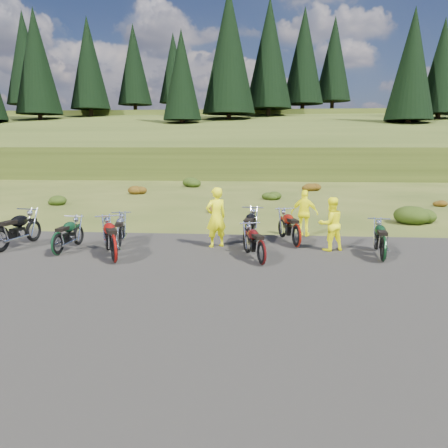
# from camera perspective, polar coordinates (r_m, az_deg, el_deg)

# --- Properties ---
(ground) EXTENTS (300.00, 300.00, 0.00)m
(ground) POSITION_cam_1_polar(r_m,az_deg,el_deg) (11.84, -4.51, -5.33)
(ground) COLOR #374517
(ground) RESTS_ON ground
(gravel_pad) EXTENTS (20.00, 12.00, 0.04)m
(gravel_pad) POSITION_cam_1_polar(r_m,az_deg,el_deg) (9.96, -6.37, -8.41)
(gravel_pad) COLOR black
(gravel_pad) RESTS_ON ground
(hill_slope) EXTENTS (300.00, 45.97, 9.37)m
(hill_slope) POSITION_cam_1_polar(r_m,az_deg,el_deg) (61.36, 3.02, 7.30)
(hill_slope) COLOR #364316
(hill_slope) RESTS_ON ground
(hill_plateau) EXTENTS (300.00, 90.00, 9.17)m
(hill_plateau) POSITION_cam_1_polar(r_m,az_deg,el_deg) (121.31, 3.91, 8.76)
(hill_plateau) COLOR #364316
(hill_plateau) RESTS_ON ground
(conifer_15) EXTENTS (7.92, 7.92, 20.00)m
(conifer_15) POSITION_cam_1_polar(r_m,az_deg,el_deg) (100.48, -24.58, 19.13)
(conifer_15) COLOR black
(conifer_15) RESTS_ON ground
(conifer_17) EXTENTS (7.04, 7.04, 18.00)m
(conifer_17) POSITION_cam_1_polar(r_m,az_deg,el_deg) (77.70, -23.33, 18.96)
(conifer_17) COLOR black
(conifer_17) RESTS_ON ground
(conifer_18) EXTENTS (6.60, 6.60, 17.00)m
(conifer_18) POSITION_cam_1_polar(r_m,az_deg,el_deg) (80.80, -17.27, 19.45)
(conifer_18) COLOR black
(conifer_18) RESTS_ON ground
(conifer_19) EXTENTS (6.16, 6.16, 16.00)m
(conifer_19) POSITION_cam_1_polar(r_m,az_deg,el_deg) (84.64, -11.69, 19.73)
(conifer_19) COLOR black
(conifer_19) RESTS_ON ground
(conifer_20) EXTENTS (5.72, 5.72, 15.00)m
(conifer_20) POSITION_cam_1_polar(r_m,az_deg,el_deg) (89.07, -6.62, 19.57)
(conifer_20) COLOR black
(conifer_20) RESTS_ON ground
(conifer_21) EXTENTS (5.28, 5.28, 14.00)m
(conifer_21) POSITION_cam_1_polar(r_m,az_deg,el_deg) (62.91, -5.55, 18.82)
(conifer_21) COLOR black
(conifer_21) RESTS_ON ground
(conifer_22) EXTENTS (7.92, 7.92, 20.00)m
(conifer_22) POSITION_cam_1_polar(r_m,az_deg,el_deg) (68.78, 0.64, 21.68)
(conifer_22) COLOR black
(conifer_22) RESTS_ON ground
(conifer_23) EXTENTS (7.48, 7.48, 19.00)m
(conifer_23) POSITION_cam_1_polar(r_m,az_deg,el_deg) (74.64, 5.93, 21.27)
(conifer_23) COLOR black
(conifer_23) RESTS_ON ground
(conifer_24) EXTENTS (7.04, 7.04, 18.00)m
(conifer_24) POSITION_cam_1_polar(r_m,az_deg,el_deg) (80.97, 10.40, 20.79)
(conifer_24) COLOR black
(conifer_24) RESTS_ON ground
(conifer_25) EXTENTS (6.60, 6.60, 17.00)m
(conifer_25) POSITION_cam_1_polar(r_m,az_deg,el_deg) (87.63, 14.17, 20.16)
(conifer_25) COLOR black
(conifer_25) RESTS_ON ground
(conifer_26) EXTENTS (6.16, 6.16, 16.00)m
(conifer_26) POSITION_cam_1_polar(r_m,az_deg,el_deg) (64.03, 23.36, 18.64)
(conifer_26) COLOR black
(conifer_26) RESTS_ON ground
(conifer_27) EXTENTS (5.72, 5.72, 15.00)m
(conifer_27) POSITION_cam_1_polar(r_m,az_deg,el_deg) (71.69, 26.60, 17.98)
(conifer_27) COLOR black
(conifer_27) RESTS_ON ground
(shrub_1) EXTENTS (1.03, 1.03, 0.61)m
(shrub_1) POSITION_cam_1_polar(r_m,az_deg,el_deg) (25.24, -21.07, 3.06)
(shrub_1) COLOR #1D310C
(shrub_1) RESTS_ON ground
(shrub_2) EXTENTS (1.30, 1.30, 0.77)m
(shrub_2) POSITION_cam_1_polar(r_m,az_deg,el_deg) (29.13, -11.39, 4.58)
(shrub_2) COLOR #632F0C
(shrub_2) RESTS_ON ground
(shrub_3) EXTENTS (1.56, 1.56, 0.92)m
(shrub_3) POSITION_cam_1_polar(r_m,az_deg,el_deg) (33.66, -4.12, 5.63)
(shrub_3) COLOR #1D310C
(shrub_3) RESTS_ON ground
(shrub_4) EXTENTS (0.77, 0.77, 0.45)m
(shrub_4) POSITION_cam_1_polar(r_m,az_deg,el_deg) (20.79, -1.56, 2.12)
(shrub_4) COLOR #632F0C
(shrub_4) RESTS_ON ground
(shrub_5) EXTENTS (1.03, 1.03, 0.61)m
(shrub_5) POSITION_cam_1_polar(r_m,az_deg,el_deg) (25.92, 6.14, 3.86)
(shrub_5) COLOR #1D310C
(shrub_5) RESTS_ON ground
(shrub_6) EXTENTS (1.30, 1.30, 0.77)m
(shrub_6) POSITION_cam_1_polar(r_m,az_deg,el_deg) (31.38, 11.24, 4.98)
(shrub_6) COLOR #632F0C
(shrub_6) RESTS_ON ground
(shrub_7) EXTENTS (1.56, 1.56, 0.92)m
(shrub_7) POSITION_cam_1_polar(r_m,az_deg,el_deg) (19.64, 23.83, 1.45)
(shrub_7) COLOR #1D310C
(shrub_7) RESTS_ON ground
(shrub_8) EXTENTS (0.77, 0.77, 0.45)m
(shrub_8) POSITION_cam_1_polar(r_m,az_deg,el_deg) (25.60, 26.13, 2.61)
(shrub_8) COLOR #632F0C
(shrub_8) RESTS_ON ground
(motorcycle_0) EXTENTS (1.11, 2.33, 1.17)m
(motorcycle_0) POSITION_cam_1_polar(r_m,az_deg,el_deg) (14.62, -27.07, -3.43)
(motorcycle_0) COLOR black
(motorcycle_0) RESTS_ON ground
(motorcycle_1) EXTENTS (1.63, 2.29, 1.15)m
(motorcycle_1) POSITION_cam_1_polar(r_m,az_deg,el_deg) (12.26, -14.08, -5.07)
(motorcycle_1) COLOR maroon
(motorcycle_1) RESTS_ON ground
(motorcycle_2) EXTENTS (0.76, 1.97, 1.02)m
(motorcycle_2) POSITION_cam_1_polar(r_m,az_deg,el_deg) (13.56, -20.82, -3.96)
(motorcycle_2) COLOR black
(motorcycle_2) RESTS_ON ground
(motorcycle_3) EXTENTS (1.03, 2.03, 1.01)m
(motorcycle_3) POSITION_cam_1_polar(r_m,az_deg,el_deg) (13.82, -13.56, -3.31)
(motorcycle_3) COLOR silver
(motorcycle_3) RESTS_ON ground
(motorcycle_4) EXTENTS (1.22, 1.99, 0.99)m
(motorcycle_4) POSITION_cam_1_polar(r_m,az_deg,el_deg) (11.75, 4.90, -5.46)
(motorcycle_4) COLOR #430B0B
(motorcycle_4) RESTS_ON ground
(motorcycle_5) EXTENTS (1.01, 2.29, 1.16)m
(motorcycle_5) POSITION_cam_1_polar(r_m,az_deg,el_deg) (13.47, 2.94, -3.39)
(motorcycle_5) COLOR black
(motorcycle_5) RESTS_ON ground
(motorcycle_6) EXTENTS (1.24, 2.21, 1.10)m
(motorcycle_6) POSITION_cam_1_polar(r_m,az_deg,el_deg) (13.86, 9.42, -3.12)
(motorcycle_6) COLOR maroon
(motorcycle_6) RESTS_ON ground
(motorcycle_7) EXTENTS (0.90, 2.06, 1.05)m
(motorcycle_7) POSITION_cam_1_polar(r_m,az_deg,el_deg) (12.79, 20.00, -4.75)
(motorcycle_7) COLOR black
(motorcycle_7) RESTS_ON ground
(person_middle) EXTENTS (0.82, 0.74, 1.87)m
(person_middle) POSITION_cam_1_polar(r_m,az_deg,el_deg) (13.57, -1.05, 0.76)
(person_middle) COLOR #FDFB0D
(person_middle) RESTS_ON ground
(person_right_a) EXTENTS (0.95, 0.85, 1.62)m
(person_right_a) POSITION_cam_1_polar(r_m,az_deg,el_deg) (13.51, 13.75, -0.12)
(person_right_a) COLOR #FDFB0D
(person_right_a) RESTS_ON ground
(person_right_b) EXTENTS (1.03, 0.70, 1.62)m
(person_right_b) POSITION_cam_1_polar(r_m,az_deg,el_deg) (15.47, 10.47, 1.30)
(person_right_b) COLOR #FDFB0D
(person_right_b) RESTS_ON ground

